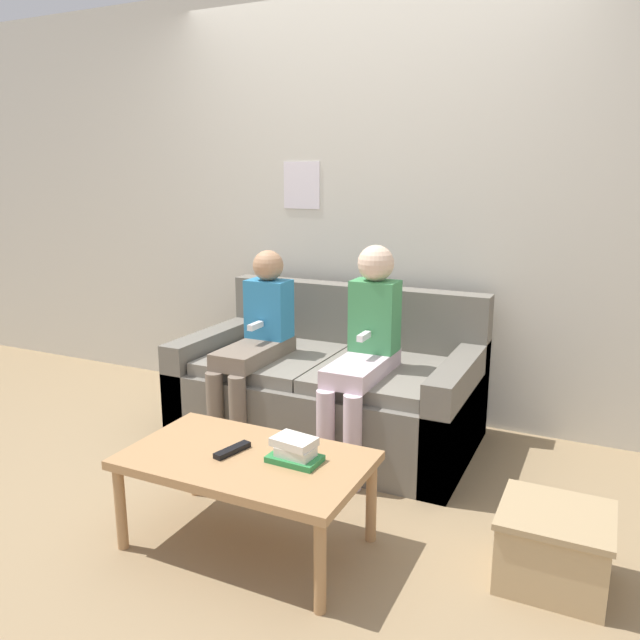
{
  "coord_description": "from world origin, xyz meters",
  "views": [
    {
      "loc": [
        1.4,
        -2.48,
        1.47
      ],
      "look_at": [
        0.0,
        0.44,
        0.72
      ],
      "focal_mm": 35.0,
      "sensor_mm": 36.0,
      "label": 1
    }
  ],
  "objects_px": {
    "tv_remote": "(232,450)",
    "storage_box": "(554,547)",
    "coffee_table": "(246,466)",
    "person_right": "(365,344)",
    "person_left": "(256,338)",
    "couch": "(330,390)"
  },
  "relations": [
    {
      "from": "person_left",
      "to": "storage_box",
      "type": "xyz_separation_m",
      "value": [
        1.65,
        -0.64,
        -0.45
      ]
    },
    {
      "from": "person_left",
      "to": "person_right",
      "type": "distance_m",
      "value": 0.64
    },
    {
      "from": "coffee_table",
      "to": "person_right",
      "type": "height_order",
      "value": "person_right"
    },
    {
      "from": "storage_box",
      "to": "couch",
      "type": "bearing_deg",
      "value": 146.63
    },
    {
      "from": "couch",
      "to": "person_left",
      "type": "bearing_deg",
      "value": -148.68
    },
    {
      "from": "tv_remote",
      "to": "storage_box",
      "type": "xyz_separation_m",
      "value": [
        1.21,
        0.28,
        -0.26
      ]
    },
    {
      "from": "couch",
      "to": "person_left",
      "type": "distance_m",
      "value": 0.52
    },
    {
      "from": "person_left",
      "to": "tv_remote",
      "type": "relative_size",
      "value": 6.09
    },
    {
      "from": "coffee_table",
      "to": "tv_remote",
      "type": "xyz_separation_m",
      "value": [
        -0.06,
        0.0,
        0.05
      ]
    },
    {
      "from": "coffee_table",
      "to": "couch",
      "type": "bearing_deg",
      "value": 97.51
    },
    {
      "from": "coffee_table",
      "to": "person_right",
      "type": "xyz_separation_m",
      "value": [
        0.14,
        0.92,
        0.29
      ]
    },
    {
      "from": "couch",
      "to": "person_right",
      "type": "distance_m",
      "value": 0.5
    },
    {
      "from": "coffee_table",
      "to": "storage_box",
      "type": "relative_size",
      "value": 2.43
    },
    {
      "from": "tv_remote",
      "to": "person_left",
      "type": "bearing_deg",
      "value": 129.42
    },
    {
      "from": "coffee_table",
      "to": "storage_box",
      "type": "height_order",
      "value": "coffee_table"
    },
    {
      "from": "coffee_table",
      "to": "tv_remote",
      "type": "height_order",
      "value": "tv_remote"
    },
    {
      "from": "tv_remote",
      "to": "storage_box",
      "type": "height_order",
      "value": "tv_remote"
    },
    {
      "from": "person_left",
      "to": "person_right",
      "type": "bearing_deg",
      "value": 1.07
    },
    {
      "from": "person_left",
      "to": "person_right",
      "type": "xyz_separation_m",
      "value": [
        0.64,
        0.01,
        0.04
      ]
    },
    {
      "from": "couch",
      "to": "tv_remote",
      "type": "distance_m",
      "value": 1.14
    },
    {
      "from": "tv_remote",
      "to": "storage_box",
      "type": "distance_m",
      "value": 1.26
    },
    {
      "from": "person_left",
      "to": "person_right",
      "type": "height_order",
      "value": "person_right"
    }
  ]
}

